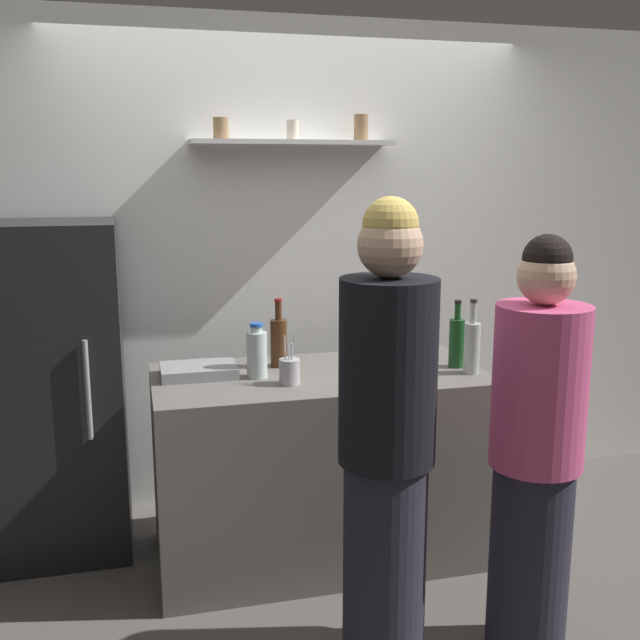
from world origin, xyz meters
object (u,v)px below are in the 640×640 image
at_px(utensil_holder, 290,371).
at_px(wine_bottle_pale_glass, 472,346).
at_px(water_bottle_plastic, 257,353).
at_px(wine_bottle_amber_glass, 279,341).
at_px(wine_bottle_green_glass, 457,341).
at_px(baking_pan, 199,371).
at_px(person_blonde, 386,448).
at_px(person_pink_top, 535,456).
at_px(refrigerator, 52,391).

bearing_deg(utensil_holder, wine_bottle_pale_glass, -1.94).
bearing_deg(wine_bottle_pale_glass, water_bottle_plastic, 169.92).
height_order(wine_bottle_amber_glass, water_bottle_plastic, wine_bottle_amber_glass).
height_order(wine_bottle_pale_glass, water_bottle_plastic, wine_bottle_pale_glass).
distance_m(utensil_holder, wine_bottle_green_glass, 0.83).
relative_size(baking_pan, wine_bottle_green_glass, 1.06).
height_order(wine_bottle_pale_glass, person_blonde, person_blonde).
relative_size(wine_bottle_green_glass, water_bottle_plastic, 1.29).
relative_size(baking_pan, utensil_holder, 1.57).
bearing_deg(water_bottle_plastic, wine_bottle_pale_glass, -10.08).
distance_m(water_bottle_plastic, person_blonde, 0.95).
height_order(utensil_holder, person_pink_top, person_pink_top).
xyz_separation_m(utensil_holder, person_pink_top, (0.76, -0.77, -0.17)).
distance_m(utensil_holder, person_pink_top, 1.09).
xyz_separation_m(water_bottle_plastic, person_pink_top, (0.88, -0.91, -0.22)).
bearing_deg(water_bottle_plastic, wine_bottle_amber_glass, 50.96).
bearing_deg(wine_bottle_amber_glass, wine_bottle_green_glass, -14.80).
bearing_deg(wine_bottle_green_glass, wine_bottle_amber_glass, 165.20).
distance_m(utensil_holder, wine_bottle_pale_glass, 0.85).
xyz_separation_m(person_pink_top, person_blonde, (-0.57, 0.02, 0.08)).
bearing_deg(wine_bottle_green_glass, refrigerator, 167.20).
bearing_deg(water_bottle_plastic, person_pink_top, -46.00).
xyz_separation_m(baking_pan, person_pink_top, (1.13, -1.00, -0.14)).
distance_m(wine_bottle_green_glass, person_blonde, 1.06).
relative_size(utensil_holder, wine_bottle_amber_glass, 0.66).
bearing_deg(utensil_holder, water_bottle_plastic, 129.79).
height_order(utensil_holder, wine_bottle_pale_glass, wine_bottle_pale_glass).
bearing_deg(utensil_holder, baking_pan, 148.40).
distance_m(wine_bottle_pale_glass, person_blonde, 0.99).
bearing_deg(baking_pan, refrigerator, 156.87).
bearing_deg(person_blonde, person_pink_top, 70.56).
height_order(baking_pan, water_bottle_plastic, water_bottle_plastic).
height_order(wine_bottle_green_glass, person_pink_top, person_pink_top).
relative_size(wine_bottle_green_glass, wine_bottle_pale_glass, 0.93).
height_order(refrigerator, wine_bottle_amber_glass, refrigerator).
distance_m(refrigerator, utensil_holder, 1.17).
height_order(refrigerator, water_bottle_plastic, refrigerator).
height_order(baking_pan, person_pink_top, person_pink_top).
height_order(refrigerator, wine_bottle_pale_glass, refrigerator).
bearing_deg(wine_bottle_amber_glass, person_pink_top, -55.14).
xyz_separation_m(refrigerator, water_bottle_plastic, (0.92, -0.37, 0.22)).
bearing_deg(person_blonde, baking_pan, -166.96).
height_order(refrigerator, baking_pan, refrigerator).
relative_size(wine_bottle_pale_glass, person_blonde, 0.20).
xyz_separation_m(wine_bottle_pale_glass, person_pink_top, (-0.09, -0.74, -0.24)).
bearing_deg(utensil_holder, wine_bottle_green_glass, 6.24).
height_order(baking_pan, utensil_holder, utensil_holder).
distance_m(refrigerator, wine_bottle_green_glass, 1.93).
distance_m(wine_bottle_amber_glass, wine_bottle_green_glass, 0.84).
xyz_separation_m(refrigerator, person_blonde, (1.23, -1.26, 0.07)).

